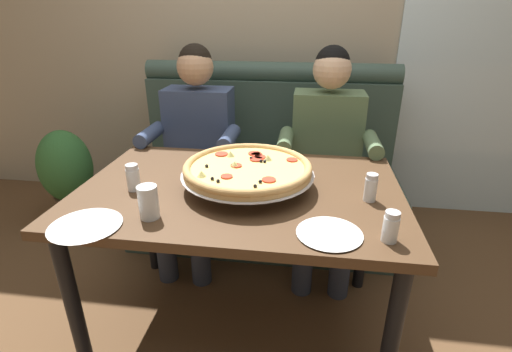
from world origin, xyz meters
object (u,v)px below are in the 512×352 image
(pizza, at_px, (248,169))
(potted_plant, at_px, (67,173))
(shaker_parmesan, at_px, (370,189))
(patio_chair, at_px, (419,123))
(booth_bench, at_px, (265,177))
(plate_near_right, at_px, (329,232))
(diner_right, at_px, (327,150))
(plate_near_left, at_px, (85,224))
(drinking_glass, at_px, (149,204))
(shaker_oregano, at_px, (133,179))
(diner_left, at_px, (196,144))
(shaker_pepper_flakes, at_px, (390,229))
(dining_table, at_px, (240,205))

(pizza, bearing_deg, potted_plant, 150.64)
(shaker_parmesan, bearing_deg, patio_chair, 70.42)
(booth_bench, bearing_deg, plate_near_right, -73.63)
(diner_right, distance_m, plate_near_left, 1.34)
(drinking_glass, bearing_deg, shaker_oregano, 126.53)
(diner_left, height_order, diner_right, same)
(shaker_parmesan, height_order, shaker_oregano, same)
(booth_bench, distance_m, plate_near_left, 1.43)
(shaker_oregano, relative_size, drinking_glass, 0.91)
(plate_near_left, bearing_deg, diner_left, 85.39)
(plate_near_left, bearing_deg, shaker_pepper_flakes, 3.25)
(diner_left, relative_size, pizza, 2.30)
(pizza, distance_m, patio_chair, 2.37)
(drinking_glass, bearing_deg, shaker_parmesan, 17.16)
(pizza, relative_size, shaker_pepper_flakes, 5.23)
(diner_right, bearing_deg, dining_table, -120.79)
(shaker_pepper_flakes, height_order, plate_near_right, shaker_pepper_flakes)
(shaker_pepper_flakes, bearing_deg, patio_chair, 73.19)
(diner_left, distance_m, patio_chair, 2.15)
(dining_table, distance_m, patio_chair, 2.38)
(diner_right, distance_m, patio_chair, 1.63)
(plate_near_right, bearing_deg, plate_near_left, -175.37)
(dining_table, bearing_deg, patio_chair, 57.97)
(shaker_pepper_flakes, height_order, shaker_parmesan, shaker_parmesan)
(diner_right, xyz_separation_m, shaker_oregano, (-0.82, -0.73, 0.09))
(dining_table, xyz_separation_m, shaker_pepper_flakes, (0.55, -0.33, 0.13))
(dining_table, distance_m, shaker_pepper_flakes, 0.66)
(booth_bench, height_order, patio_chair, booth_bench)
(dining_table, distance_m, drinking_glass, 0.43)
(drinking_glass, xyz_separation_m, patio_chair, (1.53, 2.31, -0.29))
(shaker_oregano, height_order, plate_near_left, shaker_oregano)
(shaker_oregano, height_order, plate_near_right, shaker_oregano)
(booth_bench, distance_m, drinking_glass, 1.31)
(drinking_glass, relative_size, potted_plant, 0.18)
(plate_near_right, bearing_deg, shaker_pepper_flakes, -2.84)
(patio_chair, bearing_deg, dining_table, -122.03)
(shaker_pepper_flakes, height_order, drinking_glass, drinking_glass)
(pizza, relative_size, shaker_parmesan, 4.92)
(shaker_oregano, bearing_deg, drinking_glass, -53.47)
(dining_table, bearing_deg, pizza, 17.08)
(drinking_glass, bearing_deg, patio_chair, 56.39)
(dining_table, bearing_deg, drinking_glass, -132.99)
(patio_chair, height_order, potted_plant, patio_chair)
(booth_bench, relative_size, shaker_pepper_flakes, 16.21)
(diner_right, distance_m, shaker_parmesan, 0.71)
(diner_right, distance_m, shaker_oregano, 1.10)
(booth_bench, xyz_separation_m, plate_near_right, (0.36, -1.23, 0.37))
(shaker_parmesan, distance_m, shaker_oregano, 0.96)
(diner_right, relative_size, shaker_oregano, 11.36)
(dining_table, height_order, drinking_glass, drinking_glass)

